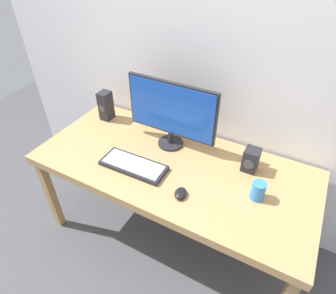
{
  "coord_description": "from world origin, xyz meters",
  "views": [
    {
      "loc": [
        0.6,
        -1.16,
        1.89
      ],
      "look_at": [
        -0.03,
        0.0,
        0.83
      ],
      "focal_mm": 30.62,
      "sensor_mm": 36.0,
      "label": 1
    }
  ],
  "objects": [
    {
      "name": "ground_plane",
      "position": [
        0.0,
        0.0,
        0.0
      ],
      "size": [
        6.0,
        6.0,
        0.0
      ],
      "primitive_type": "plane",
      "color": "#4C4C51"
    },
    {
      "name": "wall_back",
      "position": [
        0.0,
        0.43,
        1.5
      ],
      "size": [
        3.31,
        0.04,
        3.0
      ],
      "primitive_type": "cube",
      "color": "silver",
      "rests_on": "ground_plane"
    },
    {
      "name": "desk",
      "position": [
        0.0,
        0.0,
        0.65
      ],
      "size": [
        1.72,
        0.78,
        0.71
      ],
      "color": "tan",
      "rests_on": "ground_plane"
    },
    {
      "name": "monitor",
      "position": [
        -0.1,
        0.18,
        0.95
      ],
      "size": [
        0.59,
        0.17,
        0.44
      ],
      "color": "#232328",
      "rests_on": "desk"
    },
    {
      "name": "keyboard_primary",
      "position": [
        -0.19,
        -0.14,
        0.72
      ],
      "size": [
        0.41,
        0.17,
        0.03
      ],
      "color": "#232328",
      "rests_on": "desk"
    },
    {
      "name": "mouse",
      "position": [
        0.16,
        -0.21,
        0.73
      ],
      "size": [
        0.09,
        0.1,
        0.03
      ],
      "primitive_type": "ellipsoid",
      "rotation": [
        0.0,
        0.0,
        0.25
      ],
      "color": "black",
      "rests_on": "desk"
    },
    {
      "name": "speaker_right",
      "position": [
        0.43,
        0.18,
        0.78
      ],
      "size": [
        0.09,
        0.1,
        0.15
      ],
      "color": "#232328",
      "rests_on": "desk"
    },
    {
      "name": "speaker_left",
      "position": [
        -0.67,
        0.22,
        0.82
      ],
      "size": [
        0.08,
        0.1,
        0.22
      ],
      "color": "#232328",
      "rests_on": "desk"
    },
    {
      "name": "coffee_mug",
      "position": [
        0.53,
        -0.02,
        0.76
      ],
      "size": [
        0.07,
        0.07,
        0.11
      ],
      "primitive_type": "cylinder",
      "color": "#337FD8",
      "rests_on": "desk"
    }
  ]
}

